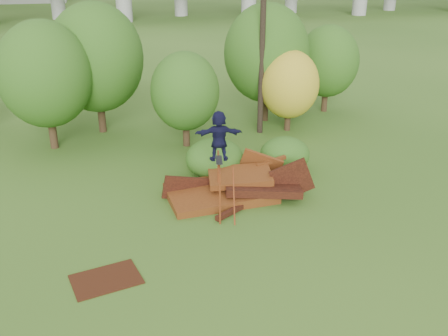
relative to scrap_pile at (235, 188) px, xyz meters
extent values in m
plane|color=#2D5116|center=(0.14, -2.95, -0.33)|extent=(240.00, 240.00, 0.00)
cube|color=#51250E|center=(-0.54, 0.01, -0.15)|extent=(4.00, 2.60, 0.64)
cube|color=black|center=(0.96, -0.29, 0.09)|extent=(3.04, 2.26, 0.54)
cube|color=#51250E|center=(0.26, 0.21, 0.37)|extent=(2.55, 1.91, 0.48)
cube|color=black|center=(2.06, -0.49, 0.32)|extent=(1.78, 0.37, 1.73)
cube|color=#51250E|center=(1.26, 1.01, 0.22)|extent=(1.74, 1.11, 1.86)
cube|color=black|center=(-1.74, 0.41, 0.02)|extent=(1.90, 0.26, 1.22)
cube|color=black|center=(-0.24, -1.19, -0.21)|extent=(1.85, 1.28, 0.17)
cube|color=#51250E|center=(1.66, 0.71, 0.62)|extent=(1.29, 0.38, 0.31)
cylinder|color=maroon|center=(-1.05, -1.90, 0.60)|extent=(0.06, 0.06, 1.87)
cylinder|color=maroon|center=(-0.67, -0.15, 0.60)|extent=(0.06, 0.06, 1.87)
cylinder|color=maroon|center=(-0.86, -1.02, 1.54)|extent=(0.50, 2.06, 0.06)
cube|color=black|center=(-0.87, -1.09, 1.64)|extent=(0.37, 0.81, 0.02)
cylinder|color=beige|center=(-0.85, -1.38, 1.60)|extent=(0.04, 0.06, 0.06)
cylinder|color=beige|center=(-1.01, -1.35, 1.60)|extent=(0.04, 0.06, 0.06)
cylinder|color=beige|center=(-0.73, -0.84, 1.60)|extent=(0.04, 0.06, 0.06)
cylinder|color=beige|center=(-0.90, -0.80, 1.60)|extent=(0.04, 0.06, 0.06)
imported|color=black|center=(-0.87, -1.09, 2.50)|extent=(1.62, 0.73, 1.69)
cube|color=#35180B|center=(-4.86, -4.16, -0.32)|extent=(2.07, 1.67, 0.03)
cylinder|color=black|center=(-6.77, 7.09, 0.62)|extent=(0.36, 0.36, 1.91)
ellipsoid|color=#2D5617|center=(-6.77, 7.09, 3.13)|extent=(4.14, 4.14, 4.76)
cylinder|color=black|center=(-4.50, 8.97, 0.68)|extent=(0.37, 0.37, 2.03)
ellipsoid|color=#2D5617|center=(-4.50, 8.97, 3.42)|extent=(4.60, 4.60, 5.29)
cylinder|color=black|center=(-0.73, 5.85, 0.39)|extent=(0.32, 0.32, 1.44)
ellipsoid|color=#2D5617|center=(-0.73, 5.85, 2.29)|extent=(3.14, 3.14, 3.61)
cylinder|color=black|center=(4.15, 8.74, 0.64)|extent=(0.37, 0.37, 1.95)
ellipsoid|color=#2D5617|center=(4.15, 8.74, 3.30)|extent=(4.47, 4.47, 5.14)
cylinder|color=black|center=(4.72, 6.81, 0.31)|extent=(0.31, 0.31, 1.28)
ellipsoid|color=#A58C19|center=(4.72, 6.81, 2.07)|extent=(2.98, 2.98, 3.43)
cylinder|color=black|center=(8.05, 9.54, 0.46)|extent=(0.34, 0.34, 1.58)
ellipsoid|color=#2D5617|center=(8.05, 9.54, 2.55)|extent=(3.48, 3.48, 4.00)
ellipsoid|color=#2D5617|center=(-0.31, 1.93, 0.47)|extent=(2.32, 2.15, 1.61)
ellipsoid|color=#2D5617|center=(2.63, 1.79, 0.40)|extent=(2.07, 1.90, 1.47)
cylinder|color=black|center=(3.24, 6.83, 4.87)|extent=(0.28, 0.28, 10.41)
camera|label=1|loc=(-4.59, -16.10, 7.86)|focal=40.00mm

